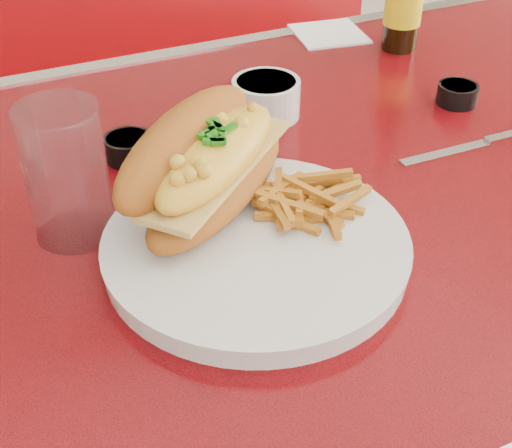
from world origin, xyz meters
name	(u,v)px	position (x,y,z in m)	size (l,w,h in m)	color
diner_table	(356,266)	(0.00, 0.00, 0.61)	(1.23, 0.83, 0.77)	red
booth_bench_far	(171,173)	(0.00, 0.81, 0.29)	(1.20, 0.51, 0.90)	maroon
dinner_plate	(256,247)	(-0.19, -0.11, 0.78)	(0.33, 0.33, 0.02)	silver
mac_hoagie	(206,161)	(-0.21, -0.02, 0.84)	(0.27, 0.25, 0.11)	#AC5D1B
fries_pile	(307,198)	(-0.13, -0.08, 0.80)	(0.10, 0.09, 0.03)	orange
fork	(315,210)	(-0.12, -0.09, 0.79)	(0.03, 0.14, 0.00)	silver
gravy_ramekin	(266,97)	(-0.06, 0.16, 0.80)	(0.09, 0.09, 0.05)	silver
sauce_cup_left	(128,147)	(-0.25, 0.12, 0.79)	(0.07, 0.07, 0.03)	black
sauce_cup_right	(458,93)	(0.19, 0.08, 0.78)	(0.07, 0.07, 0.03)	black
water_tumbler	(66,173)	(-0.35, 0.01, 0.84)	(0.08, 0.08, 0.14)	#C3E4FB
knife	(481,144)	(0.15, -0.03, 0.77)	(0.19, 0.02, 0.01)	silver
paper_napkin	(329,34)	(0.15, 0.36, 0.77)	(0.11, 0.11, 0.00)	white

